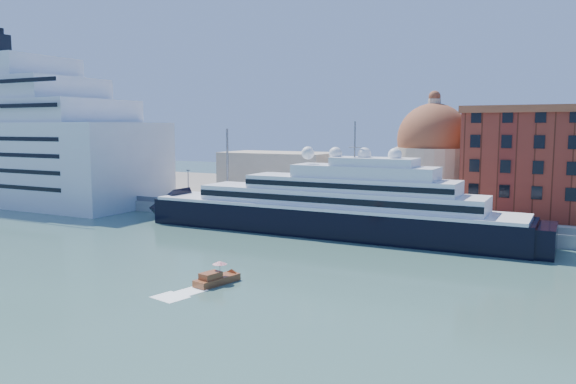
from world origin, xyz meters
The scene contains 10 objects.
ground centered at (0.00, 0.00, 0.00)m, with size 400.00×400.00×0.00m, color #32574F.
quay centered at (0.00, 34.00, 1.25)m, with size 180.00×10.00×2.50m, color gray.
land centered at (0.00, 75.00, 1.00)m, with size 260.00×72.00×2.00m, color slate.
quay_fence centered at (0.00, 29.50, 3.10)m, with size 180.00×0.10×1.20m, color slate.
superyacht centered at (7.14, 23.00, 4.43)m, with size 85.92×11.91×25.68m.
service_barge centered at (-56.11, 21.28, 0.71)m, with size 11.59×6.30×2.48m.
water_taxi centered at (10.69, -16.34, 0.77)m, with size 3.65×7.04×3.19m.
warehouse centered at (52.00, 52.00, 13.79)m, with size 43.00×19.00×23.25m.
church centered at (6.39, 57.72, 10.91)m, with size 66.00×18.00×25.50m.
lamp_posts centered at (-12.67, 32.27, 9.84)m, with size 120.80×2.40×18.00m.
Camera 1 is at (52.94, -76.84, 20.97)m, focal length 35.00 mm.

